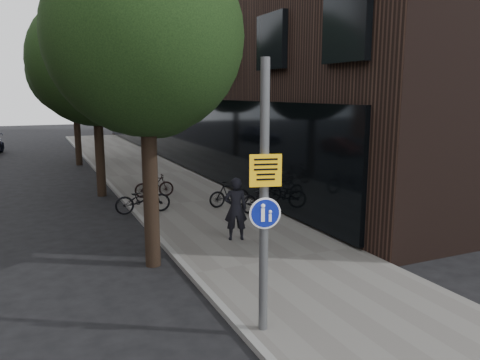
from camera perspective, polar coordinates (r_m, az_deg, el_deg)
ground at (r=8.94m, az=14.40°, el=-17.00°), size 120.00×120.00×0.00m
sidewalk at (r=17.44m, az=-5.76°, el=-2.84°), size 4.50×60.00×0.12m
curb_edge at (r=16.89m, az=-13.03°, el=-3.49°), size 0.15×60.00×0.13m
building_right_dark_brick at (r=31.61m, az=1.64°, el=19.50°), size 12.00×40.00×18.00m
street_tree_near at (r=11.10m, az=-11.25°, el=15.65°), size 4.40×4.40×7.50m
street_tree_mid at (r=19.45m, az=-17.11°, el=13.14°), size 5.00×5.00×7.80m
street_tree_far at (r=28.39m, az=-19.49°, el=12.05°), size 5.00×5.00×7.80m
signpost at (r=7.60m, az=2.95°, el=-2.29°), size 0.51×0.16×4.51m
pedestrian at (r=12.74m, az=-0.54°, el=-3.53°), size 0.73×0.59×1.73m
parked_bike_facade_near at (r=15.97m, az=2.73°, el=-2.00°), size 2.00×1.20×0.99m
parked_bike_facade_far at (r=16.53m, az=-1.29°, el=-1.70°), size 1.53×0.44×0.92m
parked_bike_curb_near at (r=15.96m, az=-11.77°, el=-2.28°), size 1.85×0.69×0.96m
parked_bike_curb_far at (r=18.32m, az=-10.42°, el=-0.66°), size 1.53×0.50×0.91m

